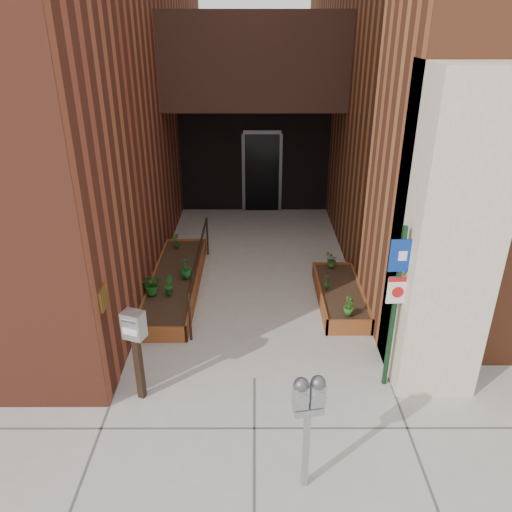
{
  "coord_description": "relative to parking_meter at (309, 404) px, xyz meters",
  "views": [
    {
      "loc": [
        0.01,
        -5.89,
        4.84
      ],
      "look_at": [
        0.03,
        1.8,
        1.16
      ],
      "focal_mm": 35.0,
      "sensor_mm": 36.0,
      "label": 1
    }
  ],
  "objects": [
    {
      "name": "shrub_right_c",
      "position": [
        0.98,
        4.95,
        -0.74
      ],
      "size": [
        0.36,
        0.36,
        0.29
      ],
      "primitive_type": "imported",
      "rotation": [
        0.0,
        0.0,
        4.18
      ],
      "color": "#2A611B",
      "rests_on": "planter_right"
    },
    {
      "name": "sign_post",
      "position": [
        1.33,
        1.73,
        0.34
      ],
      "size": [
        0.34,
        0.09,
        2.48
      ],
      "color": "#123219",
      "rests_on": "ground"
    },
    {
      "name": "payment_dropbox",
      "position": [
        -2.15,
        1.48,
        -0.18
      ],
      "size": [
        0.33,
        0.29,
        1.39
      ],
      "color": "black",
      "rests_on": "ground"
    },
    {
      "name": "parking_meter",
      "position": [
        0.0,
        0.0,
        0.0
      ],
      "size": [
        0.35,
        0.19,
        1.53
      ],
      "color": "#949496",
      "rests_on": "ground"
    },
    {
      "name": "planter_right",
      "position": [
        1.03,
        4.05,
        -1.05
      ],
      "size": [
        0.8,
        2.2,
        0.3
      ],
      "color": "brown",
      "rests_on": "ground"
    },
    {
      "name": "ground",
      "position": [
        -0.57,
        1.85,
        -1.19
      ],
      "size": [
        80.0,
        80.0,
        0.0
      ],
      "primitive_type": "plane",
      "color": "#9E9991",
      "rests_on": "ground"
    },
    {
      "name": "architecture",
      "position": [
        -0.75,
        8.75,
        3.79
      ],
      "size": [
        20.0,
        14.6,
        10.0
      ],
      "color": "brown",
      "rests_on": "ground"
    },
    {
      "name": "shrub_left_b",
      "position": [
        -2.13,
        3.87,
        -0.72
      ],
      "size": [
        0.24,
        0.24,
        0.33
      ],
      "primitive_type": "imported",
      "rotation": [
        0.0,
        0.0,
        1.94
      ],
      "color": "#1A5B1D",
      "rests_on": "planter_left"
    },
    {
      "name": "shrub_left_c",
      "position": [
        -1.89,
        4.51,
        -0.68
      ],
      "size": [
        0.28,
        0.28,
        0.41
      ],
      "primitive_type": "imported",
      "rotation": [
        0.0,
        0.0,
        3.42
      ],
      "color": "#18561C",
      "rests_on": "planter_left"
    },
    {
      "name": "shrub_left_a",
      "position": [
        -2.42,
        3.87,
        -0.68
      ],
      "size": [
        0.46,
        0.46,
        0.41
      ],
      "primitive_type": "imported",
      "rotation": [
        0.0,
        0.0,
        0.29
      ],
      "color": "#1A5618",
      "rests_on": "planter_left"
    },
    {
      "name": "handrail",
      "position": [
        -1.62,
        4.5,
        -0.44
      ],
      "size": [
        0.04,
        3.34,
        0.9
      ],
      "color": "black",
      "rests_on": "ground"
    },
    {
      "name": "shrub_left_d",
      "position": [
        -2.28,
        5.89,
        -0.72
      ],
      "size": [
        0.24,
        0.24,
        0.32
      ],
      "primitive_type": "imported",
      "rotation": [
        0.0,
        0.0,
        5.4
      ],
      "color": "#255819",
      "rests_on": "planter_left"
    },
    {
      "name": "shrub_right_b",
      "position": [
        0.78,
        4.05,
        -0.73
      ],
      "size": [
        0.23,
        0.23,
        0.31
      ],
      "primitive_type": "imported",
      "rotation": [
        0.0,
        0.0,
        2.48
      ],
      "color": "#1B5F1E",
      "rests_on": "planter_right"
    },
    {
      "name": "planter_left",
      "position": [
        -2.12,
        4.55,
        -1.05
      ],
      "size": [
        0.9,
        3.6,
        0.3
      ],
      "color": "brown",
      "rests_on": "ground"
    },
    {
      "name": "shrub_right_a",
      "position": [
        1.02,
        3.15,
        -0.72
      ],
      "size": [
        0.26,
        0.26,
        0.34
      ],
      "primitive_type": "imported",
      "rotation": [
        0.0,
        0.0,
        0.98
      ],
      "color": "#295E1B",
      "rests_on": "planter_right"
    }
  ]
}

